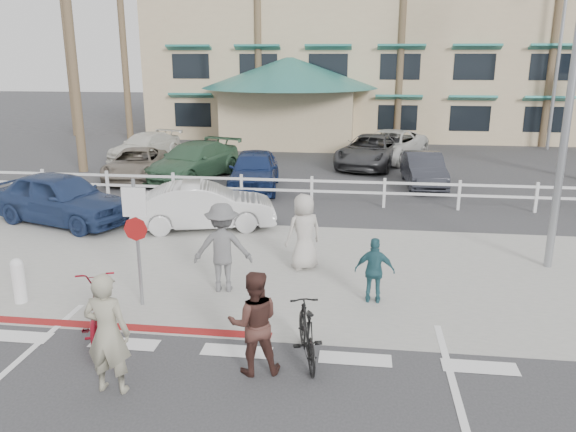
# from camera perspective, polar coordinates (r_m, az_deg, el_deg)

# --- Properties ---
(ground) EXTENTS (140.00, 140.00, 0.00)m
(ground) POSITION_cam_1_polar(r_m,az_deg,el_deg) (9.35, -6.04, -15.36)
(ground) COLOR #333335
(sidewalk_plaza) EXTENTS (22.00, 7.00, 0.01)m
(sidewalk_plaza) POSITION_cam_1_polar(r_m,az_deg,el_deg) (13.32, -1.60, -5.38)
(sidewalk_plaza) COLOR gray
(sidewalk_plaza) RESTS_ON ground
(cross_street) EXTENTS (40.00, 5.00, 0.01)m
(cross_street) POSITION_cam_1_polar(r_m,az_deg,el_deg) (17.07, 0.48, -0.56)
(cross_street) COLOR #333335
(cross_street) RESTS_ON ground
(parking_lot) EXTENTS (50.00, 16.00, 0.01)m
(parking_lot) POSITION_cam_1_polar(r_m,az_deg,el_deg) (26.28, 2.99, 5.26)
(parking_lot) COLOR #333335
(parking_lot) RESTS_ON ground
(curb_red) EXTENTS (7.00, 0.25, 0.02)m
(curb_red) POSITION_cam_1_polar(r_m,az_deg,el_deg) (11.32, -19.79, -10.36)
(curb_red) COLOR maroon
(curb_red) RESTS_ON ground
(rail_fence) EXTENTS (29.40, 0.16, 1.00)m
(rail_fence) POSITION_cam_1_polar(r_m,az_deg,el_deg) (18.82, 2.74, 2.55)
(rail_fence) COLOR silver
(rail_fence) RESTS_ON ground
(building) EXTENTS (28.00, 16.00, 11.30)m
(building) POSITION_cam_1_polar(r_m,az_deg,el_deg) (38.76, 7.78, 16.95)
(building) COLOR #C9B189
(building) RESTS_ON ground
(sign_post) EXTENTS (0.50, 0.10, 2.90)m
(sign_post) POSITION_cam_1_polar(r_m,az_deg,el_deg) (11.35, -15.06, -2.04)
(sign_post) COLOR gray
(sign_post) RESTS_ON ground
(bollard_0) EXTENTS (0.26, 0.26, 0.95)m
(bollard_0) POSITION_cam_1_polar(r_m,az_deg,el_deg) (12.64, -25.69, -5.93)
(bollard_0) COLOR silver
(bollard_0) RESTS_ON ground
(streetlight_0) EXTENTS (0.60, 2.00, 9.00)m
(streetlight_0) POSITION_cam_1_polar(r_m,az_deg,el_deg) (14.02, 27.01, 12.85)
(streetlight_0) COLOR gray
(streetlight_0) RESTS_ON ground
(streetlight_1) EXTENTS (0.60, 2.00, 9.50)m
(streetlight_1) POSITION_cam_1_polar(r_m,az_deg,el_deg) (33.30, 25.77, 14.22)
(streetlight_1) COLOR gray
(streetlight_1) RESTS_ON ground
(palm_0) EXTENTS (4.00, 4.00, 15.00)m
(palm_0) POSITION_cam_1_polar(r_m,az_deg,el_deg) (38.33, -21.80, 18.80)
(palm_0) COLOR #163A19
(palm_0) RESTS_ON ground
(palm_1) EXTENTS (4.00, 4.00, 13.00)m
(palm_1) POSITION_cam_1_polar(r_m,az_deg,el_deg) (35.65, -16.51, 17.94)
(palm_1) COLOR #163A19
(palm_1) RESTS_ON ground
(palm_2) EXTENTS (4.00, 4.00, 16.00)m
(palm_2) POSITION_cam_1_polar(r_m,az_deg,el_deg) (35.34, -9.66, 20.81)
(palm_2) COLOR #163A19
(palm_2) RESTS_ON ground
(palm_3) EXTENTS (4.00, 4.00, 14.00)m
(palm_3) POSITION_cam_1_polar(r_m,az_deg,el_deg) (33.36, -3.10, 19.58)
(palm_3) COLOR #163A19
(palm_3) RESTS_ON ground
(palm_4) EXTENTS (4.00, 4.00, 15.00)m
(palm_4) POSITION_cam_1_polar(r_m,az_deg,el_deg) (33.92, 4.32, 20.34)
(palm_4) COLOR #163A19
(palm_4) RESTS_ON ground
(palm_5) EXTENTS (4.00, 4.00, 13.00)m
(palm_5) POSITION_cam_1_polar(r_m,az_deg,el_deg) (32.86, 11.53, 18.48)
(palm_5) COLOR #163A19
(palm_5) RESTS_ON ground
(palm_7) EXTENTS (4.00, 4.00, 14.00)m
(palm_7) POSITION_cam_1_polar(r_m,az_deg,el_deg) (34.33, 25.72, 18.02)
(palm_7) COLOR #163A19
(palm_7) RESTS_ON ground
(palm_10) EXTENTS (4.00, 4.00, 12.00)m
(palm_10) POSITION_cam_1_polar(r_m,az_deg,el_deg) (25.73, -21.35, 17.45)
(palm_10) COLOR #163A19
(palm_10) RESTS_ON ground
(bike_red) EXTENTS (1.37, 2.07, 1.03)m
(bike_red) POSITION_cam_1_polar(r_m,az_deg,el_deg) (10.58, -18.99, -9.14)
(bike_red) COLOR maroon
(bike_red) RESTS_ON ground
(rider_red) EXTENTS (0.70, 0.47, 1.89)m
(rider_red) POSITION_cam_1_polar(r_m,az_deg,el_deg) (8.77, -17.87, -11.30)
(rider_red) COLOR gray
(rider_red) RESTS_ON ground
(bike_black) EXTENTS (0.85, 1.71, 0.99)m
(bike_black) POSITION_cam_1_polar(r_m,az_deg,el_deg) (9.36, 1.92, -11.75)
(bike_black) COLOR black
(bike_black) RESTS_ON ground
(rider_black) EXTENTS (0.96, 0.82, 1.70)m
(rider_black) POSITION_cam_1_polar(r_m,az_deg,el_deg) (8.89, -3.47, -10.77)
(rider_black) COLOR #422620
(rider_black) RESTS_ON ground
(pedestrian_a) EXTENTS (1.33, 0.89, 1.92)m
(pedestrian_a) POSITION_cam_1_polar(r_m,az_deg,el_deg) (11.91, -6.66, -3.20)
(pedestrian_a) COLOR #5B5B5D
(pedestrian_a) RESTS_ON ground
(pedestrian_child) EXTENTS (0.82, 0.38, 1.37)m
(pedestrian_child) POSITION_cam_1_polar(r_m,az_deg,el_deg) (11.47, 8.80, -5.51)
(pedestrian_child) COLOR #275963
(pedestrian_child) RESTS_ON ground
(pedestrian_b) EXTENTS (1.05, 0.96, 1.81)m
(pedestrian_b) POSITION_cam_1_polar(r_m,az_deg,el_deg) (13.09, 1.63, -1.61)
(pedestrian_b) COLOR #ADA79E
(pedestrian_b) RESTS_ON ground
(car_white_sedan) EXTENTS (4.31, 2.45, 1.34)m
(car_white_sedan) POSITION_cam_1_polar(r_m,az_deg,el_deg) (16.41, -8.51, 1.00)
(car_white_sedan) COLOR silver
(car_white_sedan) RESTS_ON ground
(car_red_compact) EXTENTS (4.89, 3.19, 1.55)m
(car_red_compact) POSITION_cam_1_polar(r_m,az_deg,el_deg) (18.06, -22.05, 1.71)
(car_red_compact) COLOR navy
(car_red_compact) RESTS_ON ground
(lot_car_0) EXTENTS (2.72, 4.70, 1.23)m
(lot_car_0) POSITION_cam_1_polar(r_m,az_deg,el_deg) (23.77, -15.19, 5.10)
(lot_car_0) COLOR #74695C
(lot_car_0) RESTS_ON ground
(lot_car_1) EXTENTS (3.51, 5.44, 1.47)m
(lot_car_1) POSITION_cam_1_polar(r_m,az_deg,el_deg) (23.29, -9.63, 5.51)
(lot_car_1) COLOR #34593E
(lot_car_1) RESTS_ON ground
(lot_car_2) EXTENTS (2.20, 4.50, 1.48)m
(lot_car_2) POSITION_cam_1_polar(r_m,az_deg,el_deg) (21.12, -3.46, 4.67)
(lot_car_2) COLOR navy
(lot_car_2) RESTS_ON ground
(lot_car_3) EXTENTS (1.55, 3.93, 1.27)m
(lot_car_3) POSITION_cam_1_polar(r_m,az_deg,el_deg) (22.34, 13.61, 4.60)
(lot_car_3) COLOR #26272E
(lot_car_3) RESTS_ON ground
(lot_car_4) EXTENTS (2.94, 4.69, 1.27)m
(lot_car_4) POSITION_cam_1_polar(r_m,az_deg,el_deg) (28.34, -14.33, 6.86)
(lot_car_4) COLOR silver
(lot_car_4) RESTS_ON ground
(lot_car_5) EXTENTS (3.61, 5.57, 1.43)m
(lot_car_5) POSITION_cam_1_polar(r_m,az_deg,el_deg) (25.89, 8.39, 6.55)
(lot_car_5) COLOR #38383B
(lot_car_5) RESTS_ON ground
(lot_car_6) EXTENTS (4.35, 5.75, 1.45)m
(lot_car_6) POSITION_cam_1_polar(r_m,az_deg,el_deg) (27.49, 10.24, 7.03)
(lot_car_6) COLOR beige
(lot_car_6) RESTS_ON ground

